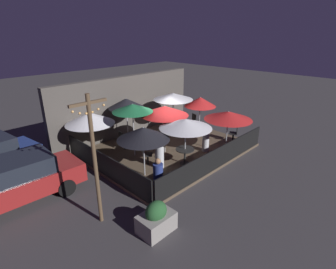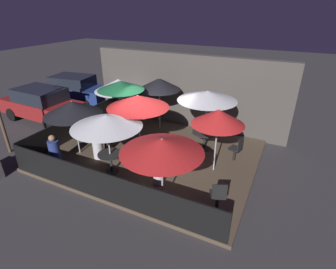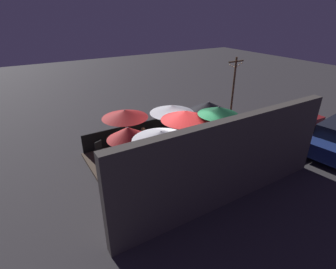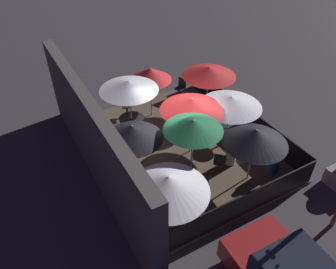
# 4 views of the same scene
# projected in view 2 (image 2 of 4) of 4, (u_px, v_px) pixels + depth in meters

# --- Properties ---
(ground_plane) EXTENTS (60.00, 60.00, 0.00)m
(ground_plane) POSITION_uv_depth(u_px,v_px,m) (153.00, 156.00, 10.04)
(ground_plane) COLOR #383538
(patio_deck) EXTENTS (7.48, 5.95, 0.12)m
(patio_deck) POSITION_uv_depth(u_px,v_px,m) (153.00, 155.00, 10.02)
(patio_deck) COLOR brown
(patio_deck) RESTS_ON ground_plane
(building_wall) EXTENTS (9.08, 0.36, 3.35)m
(building_wall) POSITION_uv_depth(u_px,v_px,m) (186.00, 92.00, 11.88)
(building_wall) COLOR #4C4742
(building_wall) RESTS_ON ground_plane
(fence_front) EXTENTS (7.28, 0.05, 0.95)m
(fence_front) POSITION_uv_depth(u_px,v_px,m) (103.00, 186.00, 7.42)
(fence_front) COLOR black
(fence_front) RESTS_ON patio_deck
(fence_side_left) EXTENTS (0.05, 5.75, 0.95)m
(fence_side_left) POSITION_uv_depth(u_px,v_px,m) (77.00, 125.00, 11.23)
(fence_side_left) COLOR black
(fence_side_left) RESTS_ON patio_deck
(patio_umbrella_0) EXTENTS (2.24, 2.24, 2.07)m
(patio_umbrella_0) POSITION_uv_depth(u_px,v_px,m) (106.00, 121.00, 8.08)
(patio_umbrella_0) COLOR #B2B2B7
(patio_umbrella_0) RESTS_ON patio_deck
(patio_umbrella_1) EXTENTS (2.17, 2.17, 2.35)m
(patio_umbrella_1) POSITION_uv_depth(u_px,v_px,m) (207.00, 96.00, 9.37)
(patio_umbrella_1) COLOR #B2B2B7
(patio_umbrella_1) RESTS_ON patio_deck
(patio_umbrella_2) EXTENTS (2.20, 2.20, 2.30)m
(patio_umbrella_2) POSITION_uv_depth(u_px,v_px,m) (138.00, 101.00, 9.08)
(patio_umbrella_2) COLOR #B2B2B7
(patio_umbrella_2) RESTS_ON patio_deck
(patio_umbrella_3) EXTENTS (1.70, 1.70, 2.21)m
(patio_umbrella_3) POSITION_uv_depth(u_px,v_px,m) (218.00, 117.00, 8.14)
(patio_umbrella_3) COLOR #B2B2B7
(patio_umbrella_3) RESTS_ON patio_deck
(patio_umbrella_4) EXTENTS (1.82, 1.82, 2.49)m
(patio_umbrella_4) POSITION_uv_depth(u_px,v_px,m) (121.00, 85.00, 10.09)
(patio_umbrella_4) COLOR #B2B2B7
(patio_umbrella_4) RESTS_ON patio_deck
(patio_umbrella_5) EXTENTS (1.84, 1.84, 2.32)m
(patio_umbrella_5) POSITION_uv_depth(u_px,v_px,m) (159.00, 84.00, 11.15)
(patio_umbrella_5) COLOR #B2B2B7
(patio_umbrella_5) RESTS_ON patio_deck
(patio_umbrella_6) EXTENTS (2.25, 2.25, 2.05)m
(patio_umbrella_6) POSITION_uv_depth(u_px,v_px,m) (118.00, 85.00, 12.07)
(patio_umbrella_6) COLOR #B2B2B7
(patio_umbrella_6) RESTS_ON patio_deck
(patio_umbrella_7) EXTENTS (2.06, 2.06, 2.07)m
(patio_umbrella_7) POSITION_uv_depth(u_px,v_px,m) (72.00, 108.00, 9.25)
(patio_umbrella_7) COLOR #B2B2B7
(patio_umbrella_7) RESTS_ON patio_deck
(patio_umbrella_8) EXTENTS (2.22, 2.22, 2.06)m
(patio_umbrella_8) POSITION_uv_depth(u_px,v_px,m) (162.00, 146.00, 6.68)
(patio_umbrella_8) COLOR #B2B2B7
(patio_umbrella_8) RESTS_ON patio_deck
(dining_table_0) EXTENTS (0.82, 0.82, 0.71)m
(dining_table_0) POSITION_uv_depth(u_px,v_px,m) (111.00, 157.00, 8.66)
(dining_table_0) COLOR black
(dining_table_0) RESTS_ON patio_deck
(dining_table_1) EXTENTS (0.97, 0.97, 0.74)m
(dining_table_1) POSITION_uv_depth(u_px,v_px,m) (205.00, 135.00, 10.07)
(dining_table_1) COLOR black
(dining_table_1) RESTS_ON patio_deck
(patio_chair_0) EXTENTS (0.43, 0.43, 0.94)m
(patio_chair_0) POSITION_uv_depth(u_px,v_px,m) (137.00, 120.00, 11.61)
(patio_chair_0) COLOR black
(patio_chair_0) RESTS_ON patio_deck
(patio_chair_1) EXTENTS (0.57, 0.57, 0.91)m
(patio_chair_1) POSITION_uv_depth(u_px,v_px,m) (105.00, 137.00, 10.12)
(patio_chair_1) COLOR black
(patio_chair_1) RESTS_ON patio_deck
(patio_chair_2) EXTENTS (0.53, 0.53, 0.92)m
(patio_chair_2) POSITION_uv_depth(u_px,v_px,m) (218.00, 195.00, 7.04)
(patio_chair_2) COLOR black
(patio_chair_2) RESTS_ON patio_deck
(patio_chair_3) EXTENTS (0.49, 0.49, 0.94)m
(patio_chair_3) POSITION_uv_depth(u_px,v_px,m) (237.00, 148.00, 9.31)
(patio_chair_3) COLOR black
(patio_chair_3) RESTS_ON patio_deck
(patron_0) EXTENTS (0.52, 0.52, 1.35)m
(patron_0) POSITION_uv_depth(u_px,v_px,m) (97.00, 143.00, 9.47)
(patron_0) COLOR silver
(patron_0) RESTS_ON patio_deck
(patron_1) EXTENTS (0.49, 0.49, 1.14)m
(patron_1) POSITION_uv_depth(u_px,v_px,m) (55.00, 152.00, 9.12)
(patron_1) COLOR navy
(patron_1) RESTS_ON patio_deck
(patron_2) EXTENTS (0.43, 0.43, 1.32)m
(patron_2) POSITION_uv_depth(u_px,v_px,m) (158.00, 167.00, 8.09)
(patron_2) COLOR silver
(patron_2) RESTS_ON patio_deck
(parked_car_0) EXTENTS (4.33, 1.89, 1.62)m
(parked_car_0) POSITION_uv_depth(u_px,v_px,m) (42.00, 104.00, 12.88)
(parked_car_0) COLOR maroon
(parked_car_0) RESTS_ON ground_plane
(parked_car_1) EXTENTS (4.25, 2.23, 1.62)m
(parked_car_1) POSITION_uv_depth(u_px,v_px,m) (74.00, 89.00, 15.14)
(parked_car_1) COLOR navy
(parked_car_1) RESTS_ON ground_plane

